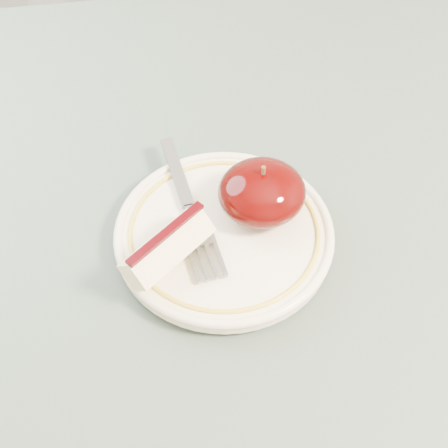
{
  "coord_description": "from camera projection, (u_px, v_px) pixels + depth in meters",
  "views": [
    {
      "loc": [
        -0.04,
        -0.32,
        1.21
      ],
      "look_at": [
        0.01,
        0.03,
        0.78
      ],
      "focal_mm": 50.0,
      "sensor_mm": 36.0,
      "label": 1
    }
  ],
  "objects": [
    {
      "name": "apple_wedge",
      "position": [
        168.0,
        247.0,
        0.53
      ],
      "size": [
        0.09,
        0.08,
        0.04
      ],
      "rotation": [
        0.0,
        0.0,
        0.69
      ],
      "color": "#FBF0B8",
      "rests_on": "plate"
    },
    {
      "name": "table",
      "position": [
        217.0,
        317.0,
        0.63
      ],
      "size": [
        0.9,
        0.9,
        0.75
      ],
      "color": "brown",
      "rests_on": "ground"
    },
    {
      "name": "fork",
      "position": [
        189.0,
        207.0,
        0.57
      ],
      "size": [
        0.04,
        0.18,
        0.0
      ],
      "rotation": [
        0.0,
        0.0,
        1.7
      ],
      "color": "gray",
      "rests_on": "plate"
    },
    {
      "name": "apple_half",
      "position": [
        262.0,
        192.0,
        0.56
      ],
      "size": [
        0.08,
        0.08,
        0.06
      ],
      "color": "#2C0000",
      "rests_on": "plate"
    },
    {
      "name": "plate",
      "position": [
        224.0,
        234.0,
        0.57
      ],
      "size": [
        0.2,
        0.2,
        0.02
      ],
      "color": "beige",
      "rests_on": "table"
    }
  ]
}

